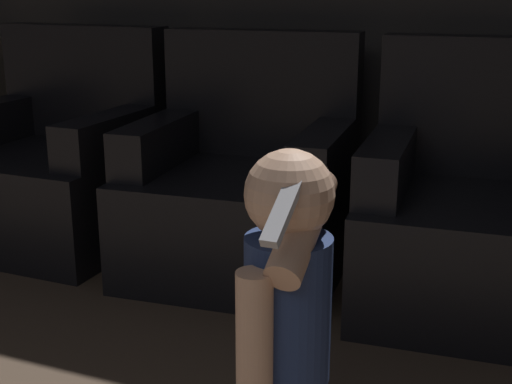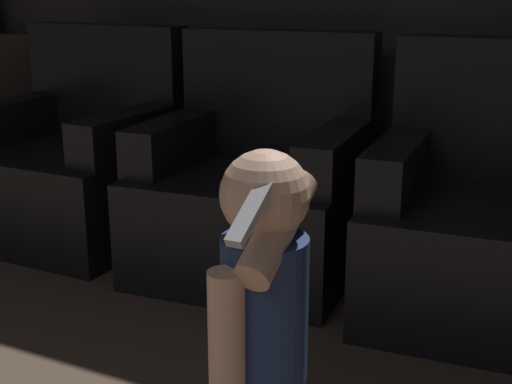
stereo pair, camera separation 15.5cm
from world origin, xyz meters
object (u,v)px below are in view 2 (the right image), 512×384
armchair_left (77,166)px  armchair_middle (257,191)px  person_toddler (263,310)px  armchair_right (494,225)px

armchair_left → armchair_middle: bearing=0.5°
armchair_middle → person_toddler: (0.69, -1.37, 0.18)m
armchair_left → armchair_middle: size_ratio=1.00×
person_toddler → armchair_middle: bearing=-138.0°
armchair_middle → person_toddler: bearing=-68.1°
armchair_middle → armchair_right: 1.00m
armchair_left → person_toddler: armchair_left is taller
armchair_right → person_toddler: 1.41m
armchair_left → person_toddler: size_ratio=1.14×
armchair_middle → armchair_left: bearing=175.0°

